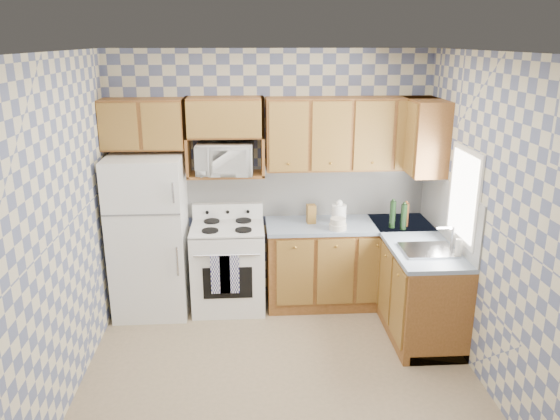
{
  "coord_description": "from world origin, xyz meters",
  "views": [
    {
      "loc": [
        -0.26,
        -4.13,
        2.79
      ],
      "look_at": [
        0.05,
        0.75,
        1.25
      ],
      "focal_mm": 35.0,
      "sensor_mm": 36.0,
      "label": 1
    }
  ],
  "objects_px": {
    "stove_body": "(229,267)",
    "electric_kettle": "(339,214)",
    "refrigerator": "(149,236)",
    "microwave": "(225,159)"
  },
  "relations": [
    {
      "from": "stove_body",
      "to": "electric_kettle",
      "type": "height_order",
      "value": "electric_kettle"
    },
    {
      "from": "refrigerator",
      "to": "electric_kettle",
      "type": "relative_size",
      "value": 8.52
    },
    {
      "from": "refrigerator",
      "to": "microwave",
      "type": "distance_m",
      "value": 1.12
    },
    {
      "from": "refrigerator",
      "to": "microwave",
      "type": "relative_size",
      "value": 2.92
    },
    {
      "from": "stove_body",
      "to": "electric_kettle",
      "type": "relative_size",
      "value": 4.56
    },
    {
      "from": "microwave",
      "to": "stove_body",
      "type": "bearing_deg",
      "value": -83.27
    },
    {
      "from": "microwave",
      "to": "electric_kettle",
      "type": "xyz_separation_m",
      "value": [
        1.19,
        -0.09,
        -0.59
      ]
    },
    {
      "from": "stove_body",
      "to": "microwave",
      "type": "bearing_deg",
      "value": 93.19
    },
    {
      "from": "microwave",
      "to": "electric_kettle",
      "type": "height_order",
      "value": "microwave"
    },
    {
      "from": "microwave",
      "to": "electric_kettle",
      "type": "relative_size",
      "value": 2.92
    }
  ]
}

